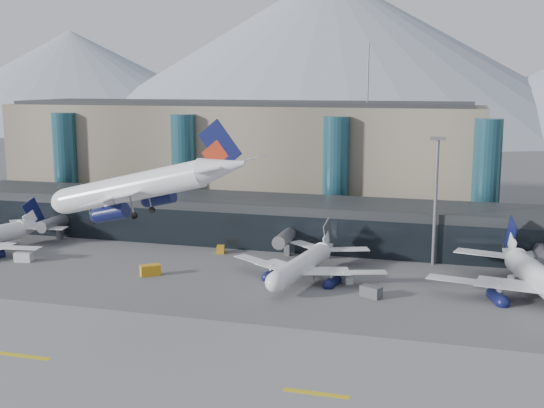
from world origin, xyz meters
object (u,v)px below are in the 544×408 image
Objects in this scene: veh_c at (371,292)px; lightmast_mid at (436,194)px; hero_jet at (150,179)px; veh_g at (347,279)px; jet_parked_right at (535,268)px; veh_d at (516,279)px; veh_h at (150,270)px; veh_a at (24,257)px; jet_parked_mid at (307,257)px; veh_b at (221,249)px.

lightmast_mid is at bearing 94.96° from veh_c.
veh_g is at bearing 62.61° from hero_jet.
hero_jet is at bearing 108.70° from jet_parked_right.
hero_jet is (-36.35, -51.45, 8.52)m from lightmast_mid.
veh_c is 1.43× the size of veh_g.
veh_h is (-66.33, -13.41, 0.19)m from veh_d.
hero_jet is 67.50m from jet_parked_right.
veh_a is 1.39× the size of veh_g.
jet_parked_mid reaches higher than veh_c.
jet_parked_mid is (-22.22, -15.70, -10.48)m from lightmast_mid.
veh_b is (-62.07, 12.50, -4.02)m from jet_parked_right.
jet_parked_mid is 12.94× the size of veh_g.
jet_parked_right is 11.42× the size of veh_a.
veh_h is at bearing 149.28° from veh_d.
veh_a is (-98.18, -5.44, -3.80)m from jet_parked_right.
jet_parked_right reaches higher than veh_d.
jet_parked_mid is at bearing -23.77° from veh_h.
veh_g is at bearing 151.80° from veh_c.
veh_c is at bearing -138.50° from veh_b.
jet_parked_mid is at bearing 170.68° from veh_c.
jet_parked_right is (54.14, 35.99, -18.17)m from hero_jet.
lightmast_mid is 22.59m from veh_d.
veh_g is (22.00, 33.92, -22.22)m from hero_jet.
veh_g is at bearing -7.10° from veh_a.
veh_d is at bearing 56.87° from veh_c.
jet_parked_right is 11.08× the size of veh_c.
jet_parked_mid is 0.82× the size of jet_parked_right.
veh_c is 28.60m from veh_d.
veh_c is at bearing -13.08° from veh_a.
veh_b is at bearing 63.71° from jet_parked_right.
lightmast_mid is at bearing -13.70° from veh_h.
veh_a is 96.37m from veh_d.
veh_g is 37.07m from veh_h.
veh_d is at bearing -3.27° from veh_a.
veh_c is (35.32, -21.75, 0.24)m from veh_b.
jet_parked_right is 32.46m from veh_g.
hero_jet is 53.91m from veh_b.
lightmast_mid is at bearing 4.55° from veh_a.
veh_d is 30.71m from veh_g.
veh_b is at bearing 33.44° from veh_h.
veh_g is (66.04, 3.37, -0.24)m from veh_a.
lightmast_mid is 25.47m from jet_parked_right.
jet_parked_mid is 40.01m from jet_parked_right.
jet_parked_right reaches higher than veh_c.
jet_parked_mid is at bearing -136.87° from veh_b.
hero_jet is at bearing -125.24° from lightmast_mid.
veh_a is 40.32m from veh_b.
hero_jet is 42.88m from jet_parked_mid.
jet_parked_right is at bearing -118.27° from veh_b.
veh_c reaches higher than veh_g.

